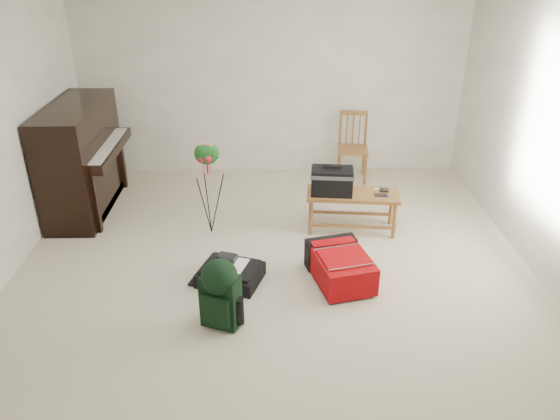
{
  "coord_description": "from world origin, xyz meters",
  "views": [
    {
      "loc": [
        -0.04,
        -4.29,
        2.91
      ],
      "look_at": [
        0.06,
        0.35,
        0.57
      ],
      "focal_mm": 35.0,
      "sensor_mm": 36.0,
      "label": 1
    }
  ],
  "objects_px": {
    "dining_chair": "(352,148)",
    "black_duffel": "(230,273)",
    "green_backpack": "(220,290)",
    "flower_stand": "(209,189)",
    "bench": "(339,186)",
    "red_suitcase": "(340,263)",
    "piano": "(82,161)"
  },
  "relations": [
    {
      "from": "bench",
      "to": "flower_stand",
      "type": "bearing_deg",
      "value": -173.65
    },
    {
      "from": "piano",
      "to": "dining_chair",
      "type": "bearing_deg",
      "value": 14.1
    },
    {
      "from": "piano",
      "to": "green_backpack",
      "type": "xyz_separation_m",
      "value": [
        1.74,
        -2.23,
        -0.26
      ]
    },
    {
      "from": "red_suitcase",
      "to": "bench",
      "type": "bearing_deg",
      "value": 70.97
    },
    {
      "from": "flower_stand",
      "to": "red_suitcase",
      "type": "bearing_deg",
      "value": -27.65
    },
    {
      "from": "green_backpack",
      "to": "flower_stand",
      "type": "xyz_separation_m",
      "value": [
        -0.23,
        1.6,
        0.18
      ]
    },
    {
      "from": "piano",
      "to": "bench",
      "type": "bearing_deg",
      "value": -12.1
    },
    {
      "from": "black_duffel",
      "to": "flower_stand",
      "type": "bearing_deg",
      "value": 124.24
    },
    {
      "from": "green_backpack",
      "to": "flower_stand",
      "type": "bearing_deg",
      "value": 119.16
    },
    {
      "from": "bench",
      "to": "dining_chair",
      "type": "distance_m",
      "value": 1.48
    },
    {
      "from": "piano",
      "to": "green_backpack",
      "type": "height_order",
      "value": "piano"
    },
    {
      "from": "dining_chair",
      "to": "black_duffel",
      "type": "relative_size",
      "value": 1.34
    },
    {
      "from": "flower_stand",
      "to": "piano",
      "type": "bearing_deg",
      "value": 165.43
    },
    {
      "from": "piano",
      "to": "green_backpack",
      "type": "distance_m",
      "value": 2.84
    },
    {
      "from": "black_duffel",
      "to": "flower_stand",
      "type": "distance_m",
      "value": 1.09
    },
    {
      "from": "bench",
      "to": "black_duffel",
      "type": "xyz_separation_m",
      "value": [
        -1.11,
        -0.97,
        -0.45
      ]
    },
    {
      "from": "dining_chair",
      "to": "red_suitcase",
      "type": "xyz_separation_m",
      "value": [
        -0.44,
        -2.37,
        -0.27
      ]
    },
    {
      "from": "bench",
      "to": "flower_stand",
      "type": "xyz_separation_m",
      "value": [
        -1.38,
        -0.01,
        -0.02
      ]
    },
    {
      "from": "red_suitcase",
      "to": "green_backpack",
      "type": "bearing_deg",
      "value": -161.93
    },
    {
      "from": "bench",
      "to": "flower_stand",
      "type": "relative_size",
      "value": 0.96
    },
    {
      "from": "black_duffel",
      "to": "green_backpack",
      "type": "height_order",
      "value": "green_backpack"
    },
    {
      "from": "bench",
      "to": "red_suitcase",
      "type": "height_order",
      "value": "bench"
    },
    {
      "from": "dining_chair",
      "to": "black_duffel",
      "type": "bearing_deg",
      "value": -116.21
    },
    {
      "from": "red_suitcase",
      "to": "piano",
      "type": "bearing_deg",
      "value": 136.86
    },
    {
      "from": "green_backpack",
      "to": "flower_stand",
      "type": "distance_m",
      "value": 1.63
    },
    {
      "from": "dining_chair",
      "to": "green_backpack",
      "type": "height_order",
      "value": "dining_chair"
    },
    {
      "from": "piano",
      "to": "green_backpack",
      "type": "relative_size",
      "value": 2.45
    },
    {
      "from": "piano",
      "to": "red_suitcase",
      "type": "height_order",
      "value": "piano"
    },
    {
      "from": "bench",
      "to": "black_duffel",
      "type": "distance_m",
      "value": 1.55
    },
    {
      "from": "dining_chair",
      "to": "flower_stand",
      "type": "bearing_deg",
      "value": -135.1
    },
    {
      "from": "red_suitcase",
      "to": "black_duffel",
      "type": "height_order",
      "value": "red_suitcase"
    },
    {
      "from": "red_suitcase",
      "to": "flower_stand",
      "type": "height_order",
      "value": "flower_stand"
    }
  ]
}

